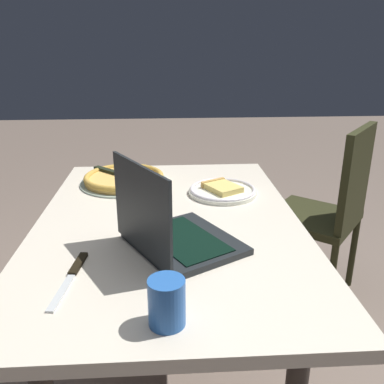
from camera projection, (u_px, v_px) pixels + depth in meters
The scene contains 7 objects.
dining_table at pixel (170, 252), 1.35m from camera, with size 1.21×0.83×0.77m.
laptop at pixel (172, 232), 1.11m from camera, with size 0.38×0.37×0.26m.
pizza_plate at pixel (223, 190), 1.53m from camera, with size 0.25×0.25×0.04m.
pizza_tray at pixel (125, 178), 1.64m from camera, with size 0.35×0.35×0.04m.
table_knife at pixel (73, 274), 1.00m from camera, with size 0.25×0.05×0.01m.
drink_cup at pixel (168, 302), 0.82m from camera, with size 0.08×0.08×0.10m.
chair_near at pixel (330, 206), 2.09m from camera, with size 0.57×0.57×0.93m.
Camera 1 is at (1.19, -0.00, 1.31)m, focal length 38.75 mm.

